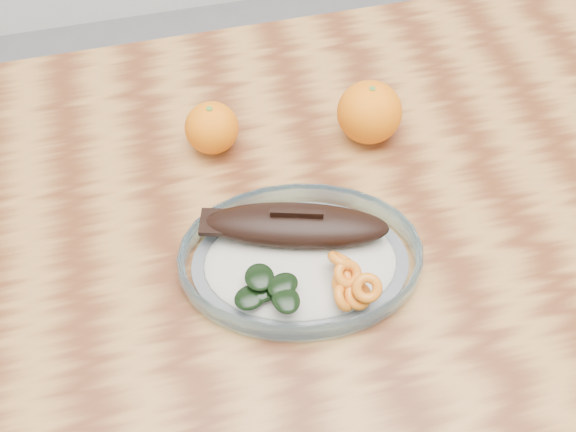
{
  "coord_description": "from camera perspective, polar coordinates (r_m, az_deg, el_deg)",
  "views": [
    {
      "loc": [
        -0.19,
        -0.5,
        1.44
      ],
      "look_at": [
        -0.06,
        0.01,
        0.77
      ],
      "focal_mm": 45.0,
      "sensor_mm": 36.0,
      "label": 1
    }
  ],
  "objects": [
    {
      "name": "orange_right",
      "position": [
        0.94,
        6.45,
        8.15
      ],
      "size": [
        0.08,
        0.08,
        0.08
      ],
      "primitive_type": "sphere",
      "color": "#FF6005",
      "rests_on": "dining_table"
    },
    {
      "name": "orange_left",
      "position": [
        0.93,
        -6.05,
        6.94
      ],
      "size": [
        0.07,
        0.07,
        0.07
      ],
      "primitive_type": "sphere",
      "color": "#FF6005",
      "rests_on": "dining_table"
    },
    {
      "name": "plated_meal",
      "position": [
        0.82,
        0.99,
        -3.24
      ],
      "size": [
        0.58,
        0.58,
        0.08
      ],
      "rotation": [
        0.0,
        0.0,
        -0.17
      ],
      "color": "white",
      "rests_on": "dining_table"
    },
    {
      "name": "dining_table",
      "position": [
        0.95,
        3.9,
        -4.17
      ],
      "size": [
        1.2,
        0.8,
        0.75
      ],
      "color": "#602E16",
      "rests_on": "ground"
    }
  ]
}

